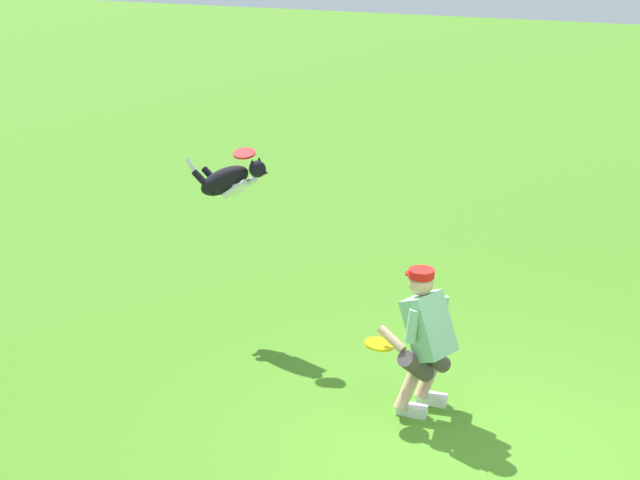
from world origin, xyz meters
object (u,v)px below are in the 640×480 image
Objects in this scene: person at (425,337)px; frisbee_flying at (244,153)px; dog at (228,180)px; frisbee_held at (379,344)px.

person is 5.77× the size of frisbee_flying.
dog is 0.38m from frisbee_flying.
person is 2.73m from frisbee_flying.
frisbee_flying is 0.87× the size of frisbee_held.
person is 0.40m from frisbee_held.
frisbee_flying is at bearing -4.76° from person.
frisbee_flying reaches higher than frisbee_held.
person is 1.20× the size of dog.
person is 5.04× the size of frisbee_held.
dog is at bearing -31.15° from frisbee_held.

